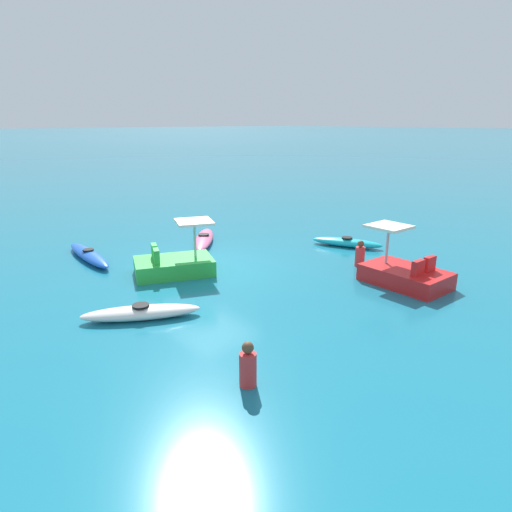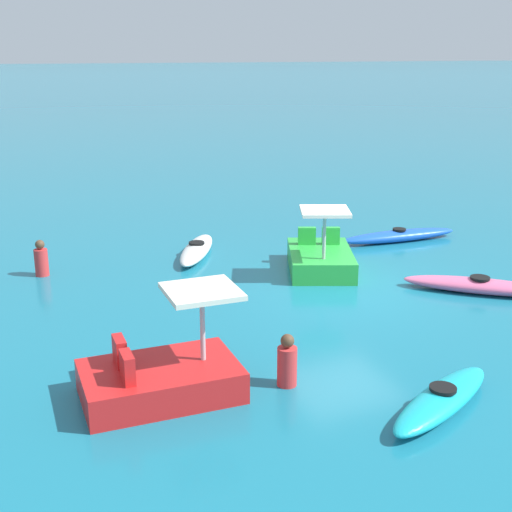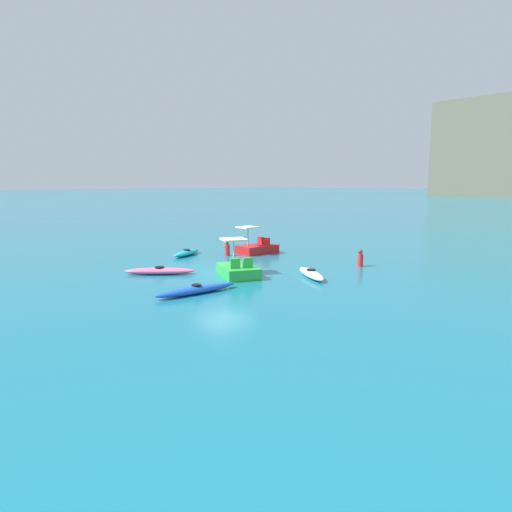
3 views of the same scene
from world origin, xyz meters
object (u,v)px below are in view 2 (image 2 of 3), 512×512
at_px(kayak_pink, 479,286).
at_px(pedal_boat_red, 162,376).
at_px(kayak_cyan, 442,399).
at_px(kayak_white, 197,250).
at_px(person_near_shore, 41,260).
at_px(pedal_boat_green, 321,257).
at_px(kayak_blue, 399,236).
at_px(person_by_kayaks, 287,363).

height_order(kayak_pink, pedal_boat_red, pedal_boat_red).
bearing_deg(kayak_pink, pedal_boat_red, 103.31).
bearing_deg(pedal_boat_red, kayak_cyan, -118.73).
bearing_deg(kayak_white, kayak_cyan, -174.64).
bearing_deg(person_near_shore, pedal_boat_red, -171.45).
relative_size(pedal_boat_green, person_near_shore, 3.17).
relative_size(kayak_cyan, pedal_boat_green, 0.97).
distance_m(pedal_boat_red, person_near_shore, 6.98).
height_order(kayak_cyan, kayak_pink, same).
bearing_deg(person_near_shore, kayak_blue, -94.56).
bearing_deg(kayak_blue, person_near_shore, 85.44).
bearing_deg(kayak_cyan, kayak_blue, -30.61).
distance_m(kayak_blue, person_by_kayaks, 9.35).
relative_size(kayak_pink, person_near_shore, 3.37).
relative_size(person_near_shore, person_by_kayaks, 1.00).
bearing_deg(pedal_boat_red, pedal_boat_green, -48.63).
relative_size(kayak_blue, kayak_white, 1.28).
bearing_deg(person_near_shore, person_by_kayaks, -157.91).
distance_m(kayak_pink, pedal_boat_green, 3.76).
xyz_separation_m(pedal_boat_red, pedal_boat_green, (4.65, -5.29, 0.00)).
bearing_deg(kayak_cyan, person_near_shore, 28.10).
bearing_deg(kayak_white, pedal_boat_green, -134.84).
relative_size(pedal_boat_green, person_by_kayaks, 3.17).
distance_m(kayak_pink, person_near_shore, 10.16).
xyz_separation_m(pedal_boat_green, person_by_kayaks, (-5.09, 3.34, 0.05)).
bearing_deg(kayak_cyan, kayak_white, 5.36).
bearing_deg(kayak_cyan, pedal_boat_green, -12.94).
xyz_separation_m(kayak_cyan, person_by_kayaks, (1.61, 1.80, 0.22)).
distance_m(kayak_cyan, kayak_white, 9.13).
relative_size(kayak_cyan, pedal_boat_red, 1.09).
xyz_separation_m(kayak_white, pedal_boat_red, (-7.03, 2.89, 0.17)).
xyz_separation_m(kayak_cyan, kayak_blue, (8.19, -4.85, -0.00)).
relative_size(kayak_pink, pedal_boat_red, 1.19).
distance_m(pedal_boat_green, person_by_kayaks, 6.09).
xyz_separation_m(kayak_blue, person_by_kayaks, (-6.58, 6.65, 0.22)).
relative_size(kayak_cyan, kayak_blue, 0.75).
bearing_deg(pedal_boat_red, kayak_pink, -76.69).
height_order(kayak_pink, kayak_white, same).
height_order(kayak_cyan, person_by_kayaks, person_by_kayaks).
relative_size(kayak_blue, person_near_shore, 4.09).
relative_size(kayak_pink, kayak_blue, 0.82).
height_order(kayak_pink, person_by_kayaks, person_by_kayaks).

